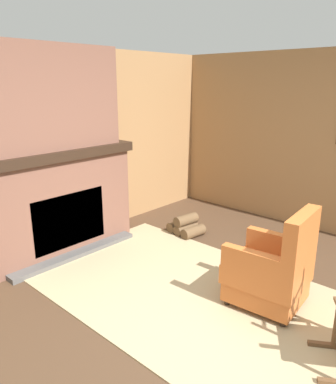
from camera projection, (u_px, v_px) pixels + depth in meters
name	position (u px, v px, depth m)	size (l,w,h in m)	color
ground_plane	(239.00, 341.00, 3.02)	(14.00, 14.00, 0.00)	#4C3523
wood_panel_wall_left	(43.00, 151.00, 4.50)	(0.06, 6.18, 2.44)	#9E7247
fireplace_hearth	(59.00, 202.00, 4.50)	(0.66, 1.94, 1.27)	brown
chimney_breast	(50.00, 98.00, 4.16)	(0.39, 1.62, 1.15)	brown
area_rug	(198.00, 296.00, 3.65)	(3.55, 2.02, 0.01)	tan
armchair	(272.00, 271.00, 3.41)	(0.72, 0.66, 0.96)	#C6662D
firewood_stack	(186.00, 226.00, 5.14)	(0.50, 0.41, 0.28)	brown
oil_lamp_vase	(2.00, 148.00, 3.92)	(0.09, 0.09, 0.22)	#47708E
storage_case	(96.00, 137.00, 4.79)	(0.13, 0.25, 0.13)	brown
decorative_plate_on_mantel	(46.00, 139.00, 4.29)	(0.06, 0.23, 0.23)	#336093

